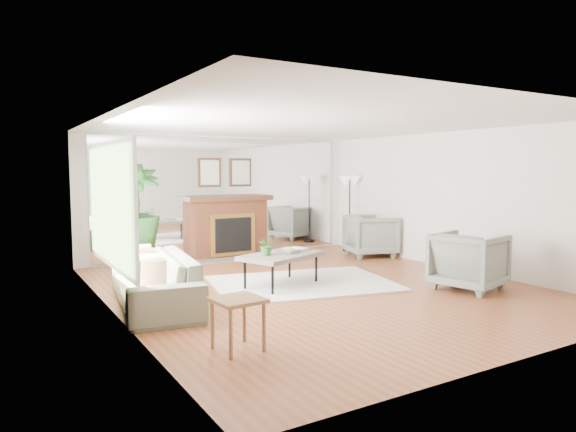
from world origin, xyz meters
TOP-DOWN VIEW (x-y plane):
  - ground at (0.00, 0.00)m, footprint 7.00×7.00m
  - wall_left at (-2.99, 0.00)m, footprint 0.02×7.00m
  - wall_right at (2.99, 0.00)m, footprint 0.02×7.00m
  - wall_back at (0.00, 3.49)m, footprint 6.00×0.02m
  - mirror_panel at (0.00, 3.47)m, footprint 5.40×0.04m
  - window_panel at (-2.96, 0.40)m, footprint 0.04×2.40m
  - fireplace at (0.00, 3.26)m, footprint 1.85×0.83m
  - area_rug at (-0.08, 0.29)m, footprint 3.12×2.51m
  - coffee_table at (-0.45, 0.31)m, footprint 1.48×1.17m
  - sofa at (-2.45, 0.25)m, footprint 1.22×2.42m
  - armchair_back at (2.60, 1.84)m, footprint 1.20×1.18m
  - armchair_front at (1.90, -1.27)m, footprint 1.15×1.13m
  - side_table at (-2.23, -1.89)m, footprint 0.51×0.51m
  - potted_ficus at (-1.97, 3.10)m, footprint 0.99×0.99m
  - floor_lamp at (2.64, 2.63)m, footprint 0.54×0.30m
  - tabletop_plant at (-0.71, 0.32)m, footprint 0.32×0.29m
  - fruit_bowl at (-0.28, 0.32)m, footprint 0.30×0.30m
  - book at (-0.09, 0.55)m, footprint 0.27×0.32m

SIDE VIEW (x-z plane):
  - ground at x=0.00m, z-range 0.00..0.00m
  - area_rug at x=-0.08m, z-range 0.00..0.03m
  - sofa at x=-2.45m, z-range 0.00..0.68m
  - armchair_front at x=1.90m, z-range 0.00..0.87m
  - armchair_back at x=2.60m, z-range 0.00..0.87m
  - side_table at x=-2.23m, z-range 0.18..0.71m
  - coffee_table at x=-0.45m, z-range 0.22..0.73m
  - book at x=-0.09m, z-range 0.52..0.54m
  - fruit_bowl at x=-0.28m, z-range 0.52..0.59m
  - fireplace at x=0.00m, z-range -0.37..1.68m
  - tabletop_plant at x=-0.71m, z-range 0.52..0.82m
  - potted_ficus at x=-1.97m, z-range 0.07..1.99m
  - wall_left at x=-2.99m, z-range 0.00..2.50m
  - wall_right at x=2.99m, z-range 0.00..2.50m
  - wall_back at x=0.00m, z-range 0.00..2.50m
  - mirror_panel at x=0.00m, z-range 0.05..2.45m
  - window_panel at x=-2.96m, z-range 0.60..2.10m
  - floor_lamp at x=2.64m, z-range 0.59..2.26m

